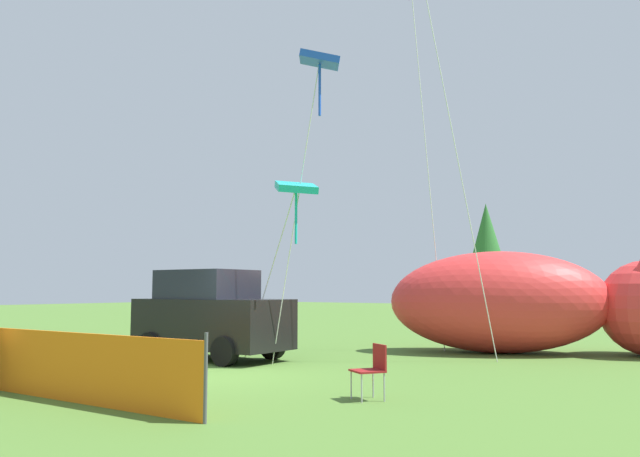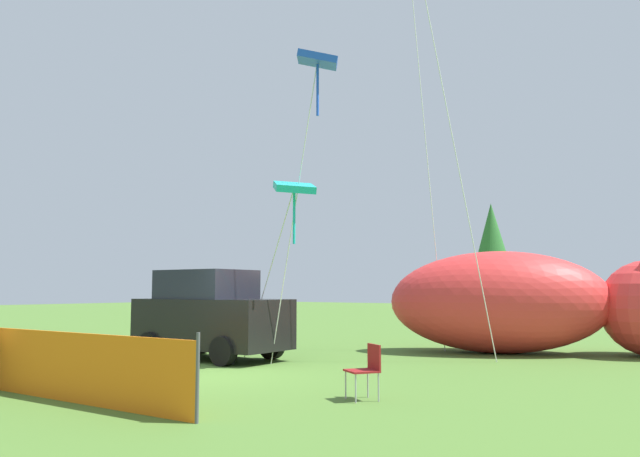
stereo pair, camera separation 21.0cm
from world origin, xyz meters
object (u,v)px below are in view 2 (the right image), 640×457
object	(u,v)px
folding_chair	(367,366)
kite_blue_box	(317,66)
parked_car	(210,315)
inflatable_cat	(532,306)
kite_teal_diamond	(294,190)

from	to	relation	value
folding_chair	kite_blue_box	xyz separation A→B (m)	(-2.80, 2.46, 6.31)
parked_car	inflatable_cat	distance (m)	8.71
folding_chair	kite_teal_diamond	distance (m)	5.47
inflatable_cat	kite_teal_diamond	distance (m)	7.63
inflatable_cat	folding_chair	bearing A→B (deg)	-112.31
folding_chair	parked_car	bearing A→B (deg)	-79.56
parked_car	kite_teal_diamond	world-z (taller)	kite_teal_diamond
parked_car	folding_chair	world-z (taller)	parked_car
folding_chair	inflatable_cat	world-z (taller)	inflatable_cat
kite_blue_box	folding_chair	bearing A→B (deg)	-41.37
folding_chair	kite_blue_box	bearing A→B (deg)	-98.04
kite_blue_box	inflatable_cat	bearing A→B (deg)	65.98
parked_car	folding_chair	xyz separation A→B (m)	(6.30, -2.66, -0.57)
parked_car	inflatable_cat	bearing A→B (deg)	42.61
inflatable_cat	kite_teal_diamond	world-z (taller)	kite_teal_diamond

